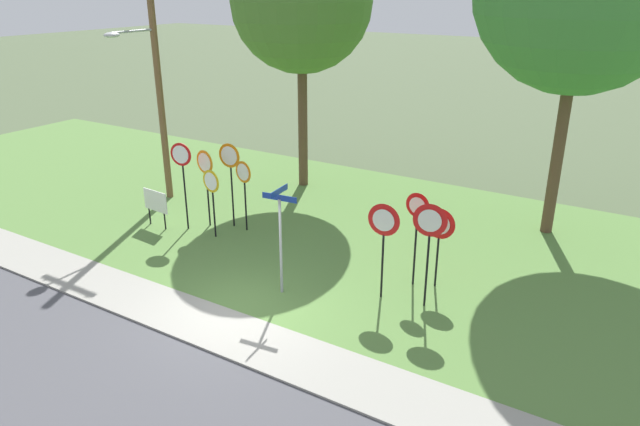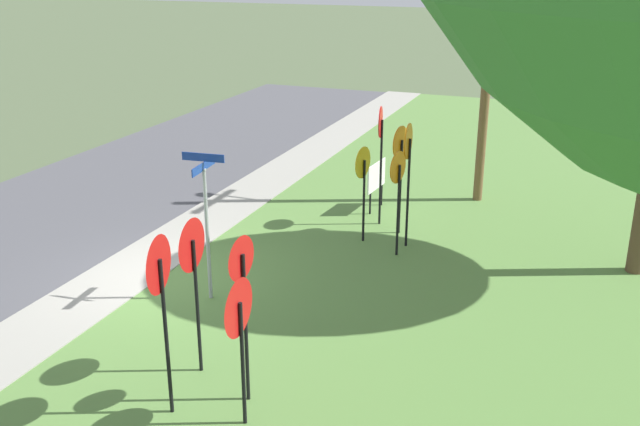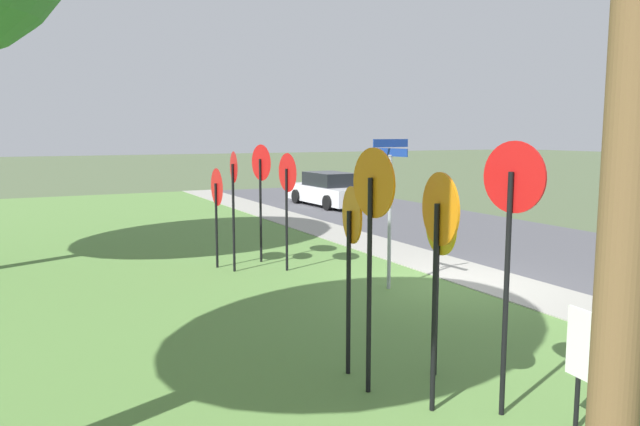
{
  "view_description": "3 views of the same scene",
  "coord_description": "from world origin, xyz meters",
  "views": [
    {
      "loc": [
        8.22,
        -9.46,
        7.54
      ],
      "look_at": [
        0.09,
        3.8,
        1.37
      ],
      "focal_mm": 32.7,
      "sensor_mm": 36.0,
      "label": 1
    },
    {
      "loc": [
        11.23,
        7.86,
        6.25
      ],
      "look_at": [
        -0.64,
        3.23,
        1.65
      ],
      "focal_mm": 40.43,
      "sensor_mm": 36.0,
      "label": 2
    },
    {
      "loc": [
        -9.27,
        7.72,
        3.0
      ],
      "look_at": [
        -0.08,
        3.11,
        1.66
      ],
      "focal_mm": 34.32,
      "sensor_mm": 36.0,
      "label": 3
    }
  ],
  "objects": [
    {
      "name": "yield_sign_near_right",
      "position": [
        3.14,
        3.54,
        1.96
      ],
      "size": [
        0.66,
        0.12,
        2.59
      ],
      "rotation": [
        0.0,
        0.0,
        -0.08
      ],
      "color": "black",
      "rests_on": "grass_median"
    },
    {
      "name": "stop_sign_near_left",
      "position": [
        -2.92,
        4.11,
        1.73
      ],
      "size": [
        0.69,
        0.16,
        2.33
      ],
      "rotation": [
        0.0,
        0.0,
        -0.2
      ],
      "color": "black",
      "rests_on": "grass_median"
    },
    {
      "name": "notice_board",
      "position": [
        -5.6,
        2.84,
        0.87
      ],
      "size": [
        1.1,
        0.13,
        1.25
      ],
      "rotation": [
        0.0,
        0.0,
        -0.09
      ],
      "color": "black",
      "rests_on": "grass_median"
    },
    {
      "name": "yield_sign_near_left",
      "position": [
        3.68,
        3.75,
        1.67
      ],
      "size": [
        0.83,
        0.1,
        2.21
      ],
      "rotation": [
        0.0,
        0.0,
        0.02
      ],
      "color": "black",
      "rests_on": "grass_median"
    },
    {
      "name": "grass_median",
      "position": [
        0.0,
        6.0,
        0.02
      ],
      "size": [
        44.0,
        12.0,
        0.04
      ],
      "primitive_type": "cube",
      "color": "#567F3D",
      "rests_on": "ground_plane"
    },
    {
      "name": "yield_sign_far_right",
      "position": [
        2.71,
        2.48,
        1.95
      ],
      "size": [
        0.83,
        0.11,
        2.55
      ],
      "rotation": [
        0.0,
        0.0,
        0.06
      ],
      "color": "black",
      "rests_on": "grass_median"
    },
    {
      "name": "stop_sign_far_center",
      "position": [
        -4.63,
        3.2,
        2.15
      ],
      "size": [
        0.73,
        0.16,
        2.89
      ],
      "rotation": [
        0.0,
        0.0,
        0.18
      ],
      "color": "black",
      "rests_on": "grass_median"
    },
    {
      "name": "stop_sign_far_left",
      "position": [
        -3.5,
        4.17,
        2.1
      ],
      "size": [
        0.78,
        0.11,
        2.81
      ],
      "rotation": [
        0.0,
        0.0,
        0.05
      ],
      "color": "black",
      "rests_on": "grass_median"
    },
    {
      "name": "sidewalk_strip",
      "position": [
        0.0,
        -0.8,
        0.03
      ],
      "size": [
        44.0,
        1.6,
        0.06
      ],
      "primitive_type": "cube",
      "color": "#99968C",
      "rests_on": "ground_plane"
    },
    {
      "name": "ground_plane",
      "position": [
        0.0,
        0.0,
        0.0
      ],
      "size": [
        160.0,
        160.0,
        0.0
      ],
      "primitive_type": "plane",
      "color": "#4C5B3D"
    },
    {
      "name": "oak_tree_left",
      "position": [
        -3.87,
        8.99,
        6.91
      ],
      "size": [
        5.1,
        5.1,
        9.45
      ],
      "color": "brown",
      "rests_on": "grass_median"
    },
    {
      "name": "street_name_post",
      "position": [
        0.4,
        1.39,
        1.75
      ],
      "size": [
        0.96,
        0.81,
        2.86
      ],
      "rotation": [
        0.0,
        0.0,
        0.1
      ],
      "color": "#9EA0A8",
      "rests_on": "grass_median"
    },
    {
      "name": "utility_pole",
      "position": [
        -7.36,
        5.0,
        4.56
      ],
      "size": [
        2.1,
        2.16,
        8.36
      ],
      "color": "brown",
      "rests_on": "grass_median"
    },
    {
      "name": "stop_sign_near_right",
      "position": [
        -4.22,
        3.8,
        1.92
      ],
      "size": [
        0.76,
        0.15,
        2.57
      ],
      "rotation": [
        0.0,
        0.0,
        -0.16
      ],
      "color": "black",
      "rests_on": "grass_median"
    },
    {
      "name": "stop_sign_far_right",
      "position": [
        -3.43,
        3.17,
        1.64
      ],
      "size": [
        0.71,
        0.13,
        2.22
      ],
      "rotation": [
        0.0,
        0.0,
        -0.14
      ],
      "color": "black",
      "rests_on": "grass_median"
    },
    {
      "name": "yield_sign_far_left",
      "position": [
        3.82,
        2.65,
        2.09
      ],
      "size": [
        0.82,
        0.18,
        2.72
      ],
      "rotation": [
        0.0,
        0.0,
        0.18
      ],
      "color": "black",
      "rests_on": "grass_median"
    }
  ]
}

